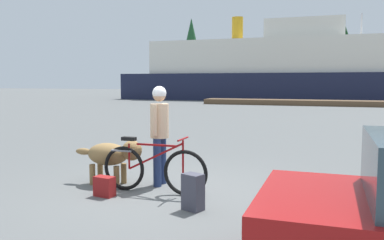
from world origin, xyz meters
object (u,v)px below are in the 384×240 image
object	(u,v)px
dog	(112,155)
backpack	(193,192)
ferry_boat	(274,71)
person_cyclist	(160,126)
handbag_pannier	(104,186)
bicycle	(153,169)
sailboat_moored	(359,95)

from	to	relation	value
dog	backpack	xyz separation A→B (m)	(1.80, -0.88, -0.27)
dog	ferry_boat	xyz separation A→B (m)	(-1.75, 33.90, 2.30)
backpack	person_cyclist	bearing A→B (deg)	131.64
dog	handbag_pannier	world-z (taller)	dog
bicycle	person_cyclist	size ratio (longest dim) A/B	1.06
bicycle	backpack	world-z (taller)	bicycle
person_cyclist	backpack	bearing A→B (deg)	-48.36
handbag_pannier	sailboat_moored	size ratio (longest dim) A/B	0.04
bicycle	sailboat_moored	bearing A→B (deg)	81.67
person_cyclist	handbag_pannier	size ratio (longest dim) A/B	5.40
dog	handbag_pannier	bearing A→B (deg)	-69.65
person_cyclist	handbag_pannier	world-z (taller)	person_cyclist
dog	ferry_boat	distance (m)	34.03
bicycle	ferry_boat	distance (m)	34.36
person_cyclist	backpack	xyz separation A→B (m)	(1.00, -1.12, -0.78)
ferry_boat	dog	bearing A→B (deg)	-87.05
person_cyclist	backpack	size ratio (longest dim) A/B	3.34
dog	backpack	world-z (taller)	dog
backpack	handbag_pannier	bearing A→B (deg)	173.09
person_cyclist	dog	bearing A→B (deg)	-163.58
bicycle	ferry_boat	world-z (taller)	ferry_boat
ferry_boat	sailboat_moored	xyz separation A→B (m)	(7.83, 1.15, -2.31)
dog	ferry_boat	world-z (taller)	ferry_boat
bicycle	person_cyclist	distance (m)	0.82
handbag_pannier	sailboat_moored	xyz separation A→B (m)	(5.82, 35.76, 0.36)
bicycle	backpack	size ratio (longest dim) A/B	3.53
dog	handbag_pannier	size ratio (longest dim) A/B	4.08
backpack	handbag_pannier	xyz separation A→B (m)	(-1.54, 0.19, -0.10)
handbag_pannier	ferry_boat	xyz separation A→B (m)	(-2.01, 34.60, 2.67)
person_cyclist	sailboat_moored	distance (m)	35.22
dog	backpack	distance (m)	2.02
bicycle	backpack	bearing A→B (deg)	-34.64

